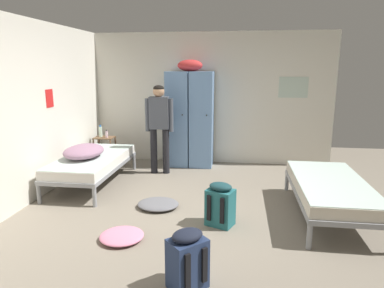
{
  "coord_description": "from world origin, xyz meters",
  "views": [
    {
      "loc": [
        0.59,
        -3.99,
        1.91
      ],
      "look_at": [
        0.0,
        0.29,
        0.95
      ],
      "focal_mm": 31.9,
      "sensor_mm": 36.0,
      "label": 1
    }
  ],
  "objects_px": {
    "shelf_unit": "(105,148)",
    "bed_right": "(330,188)",
    "locker_bank": "(190,117)",
    "backpack_teal": "(221,205)",
    "bedding_heap": "(84,151)",
    "clothes_pile_pink": "(122,236)",
    "bed_left_rear": "(92,162)",
    "backpack_navy": "(187,260)",
    "person_traveler": "(159,121)",
    "water_bottle": "(100,131)",
    "lotion_bottle": "(107,134)",
    "clothes_pile_grey": "(158,204)"
  },
  "relations": [
    {
      "from": "clothes_pile_pink",
      "to": "bed_left_rear",
      "type": "bearing_deg",
      "value": 122.13
    },
    {
      "from": "shelf_unit",
      "to": "water_bottle",
      "type": "relative_size",
      "value": 2.39
    },
    {
      "from": "shelf_unit",
      "to": "bed_right",
      "type": "xyz_separation_m",
      "value": [
        3.86,
        -1.92,
        0.04
      ]
    },
    {
      "from": "shelf_unit",
      "to": "bedding_heap",
      "type": "height_order",
      "value": "bedding_heap"
    },
    {
      "from": "bed_left_rear",
      "to": "water_bottle",
      "type": "relative_size",
      "value": 7.96
    },
    {
      "from": "clothes_pile_grey",
      "to": "bed_right",
      "type": "bearing_deg",
      "value": 1.02
    },
    {
      "from": "shelf_unit",
      "to": "person_traveler",
      "type": "relative_size",
      "value": 0.35
    },
    {
      "from": "backpack_navy",
      "to": "locker_bank",
      "type": "bearing_deg",
      "value": 97.8
    },
    {
      "from": "water_bottle",
      "to": "lotion_bottle",
      "type": "relative_size",
      "value": 1.52
    },
    {
      "from": "backpack_teal",
      "to": "bed_right",
      "type": "bearing_deg",
      "value": 18.16
    },
    {
      "from": "bed_right",
      "to": "clothes_pile_grey",
      "type": "xyz_separation_m",
      "value": [
        -2.3,
        -0.04,
        -0.33
      ]
    },
    {
      "from": "person_traveler",
      "to": "bed_right",
      "type": "bearing_deg",
      "value": -30.26
    },
    {
      "from": "locker_bank",
      "to": "backpack_teal",
      "type": "relative_size",
      "value": 3.76
    },
    {
      "from": "lotion_bottle",
      "to": "clothes_pile_grey",
      "type": "distance_m",
      "value": 2.5
    },
    {
      "from": "bed_left_rear",
      "to": "clothes_pile_grey",
      "type": "relative_size",
      "value": 3.28
    },
    {
      "from": "backpack_navy",
      "to": "backpack_teal",
      "type": "height_order",
      "value": "same"
    },
    {
      "from": "bed_left_rear",
      "to": "backpack_teal",
      "type": "distance_m",
      "value": 2.53
    },
    {
      "from": "bed_left_rear",
      "to": "backpack_navy",
      "type": "relative_size",
      "value": 3.45
    },
    {
      "from": "lotion_bottle",
      "to": "backpack_teal",
      "type": "xyz_separation_m",
      "value": [
        2.39,
        -2.34,
        -0.38
      ]
    },
    {
      "from": "bedding_heap",
      "to": "clothes_pile_pink",
      "type": "distance_m",
      "value": 2.11
    },
    {
      "from": "shelf_unit",
      "to": "backpack_teal",
      "type": "distance_m",
      "value": 3.42
    },
    {
      "from": "shelf_unit",
      "to": "bed_left_rear",
      "type": "xyz_separation_m",
      "value": [
        0.25,
        -1.15,
        0.04
      ]
    },
    {
      "from": "bedding_heap",
      "to": "water_bottle",
      "type": "relative_size",
      "value": 3.31
    },
    {
      "from": "bed_left_rear",
      "to": "lotion_bottle",
      "type": "relative_size",
      "value": 12.11
    },
    {
      "from": "clothes_pile_grey",
      "to": "locker_bank",
      "type": "bearing_deg",
      "value": 86.46
    },
    {
      "from": "locker_bank",
      "to": "backpack_teal",
      "type": "bearing_deg",
      "value": -73.78
    },
    {
      "from": "bedding_heap",
      "to": "lotion_bottle",
      "type": "distance_m",
      "value": 1.23
    },
    {
      "from": "person_traveler",
      "to": "lotion_bottle",
      "type": "xyz_separation_m",
      "value": [
        -1.15,
        0.35,
        -0.34
      ]
    },
    {
      "from": "clothes_pile_pink",
      "to": "person_traveler",
      "type": "bearing_deg",
      "value": 93.17
    },
    {
      "from": "bed_right",
      "to": "backpack_navy",
      "type": "height_order",
      "value": "backpack_navy"
    },
    {
      "from": "bedding_heap",
      "to": "clothes_pile_pink",
      "type": "height_order",
      "value": "bedding_heap"
    },
    {
      "from": "bed_left_rear",
      "to": "person_traveler",
      "type": "xyz_separation_m",
      "value": [
        0.97,
        0.77,
        0.6
      ]
    },
    {
      "from": "locker_bank",
      "to": "bed_right",
      "type": "bearing_deg",
      "value": -44.92
    },
    {
      "from": "backpack_navy",
      "to": "backpack_teal",
      "type": "bearing_deg",
      "value": 79.96
    },
    {
      "from": "backpack_teal",
      "to": "clothes_pile_grey",
      "type": "bearing_deg",
      "value": 154.98
    },
    {
      "from": "bed_right",
      "to": "backpack_navy",
      "type": "bearing_deg",
      "value": -133.08
    },
    {
      "from": "lotion_bottle",
      "to": "clothes_pile_pink",
      "type": "distance_m",
      "value": 3.21
    },
    {
      "from": "person_traveler",
      "to": "backpack_navy",
      "type": "height_order",
      "value": "person_traveler"
    },
    {
      "from": "bed_left_rear",
      "to": "person_traveler",
      "type": "bearing_deg",
      "value": 38.2
    },
    {
      "from": "bed_right",
      "to": "bed_left_rear",
      "type": "bearing_deg",
      "value": 167.92
    },
    {
      "from": "water_bottle",
      "to": "clothes_pile_pink",
      "type": "xyz_separation_m",
      "value": [
        1.44,
        -2.94,
        -0.64
      ]
    },
    {
      "from": "bed_left_rear",
      "to": "backpack_navy",
      "type": "height_order",
      "value": "backpack_navy"
    },
    {
      "from": "bed_left_rear",
      "to": "person_traveler",
      "type": "distance_m",
      "value": 1.37
    },
    {
      "from": "locker_bank",
      "to": "backpack_navy",
      "type": "relative_size",
      "value": 3.76
    },
    {
      "from": "clothes_pile_pink",
      "to": "clothes_pile_grey",
      "type": "height_order",
      "value": "clothes_pile_grey"
    },
    {
      "from": "backpack_navy",
      "to": "clothes_pile_pink",
      "type": "height_order",
      "value": "backpack_navy"
    },
    {
      "from": "backpack_navy",
      "to": "backpack_teal",
      "type": "distance_m",
      "value": 1.3
    },
    {
      "from": "shelf_unit",
      "to": "water_bottle",
      "type": "bearing_deg",
      "value": 165.96
    },
    {
      "from": "locker_bank",
      "to": "clothes_pile_grey",
      "type": "distance_m",
      "value": 2.39
    },
    {
      "from": "person_traveler",
      "to": "backpack_teal",
      "type": "distance_m",
      "value": 2.45
    }
  ]
}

